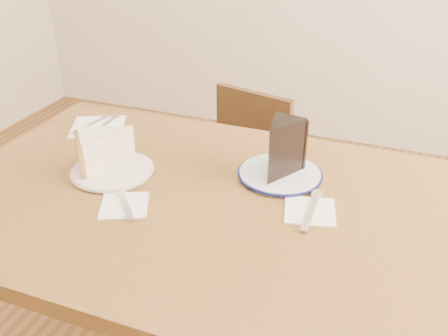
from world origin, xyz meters
TOP-DOWN VIEW (x-y plane):
  - table at (0.00, 0.00)m, footprint 1.20×0.80m
  - chair_far at (-0.12, 0.60)m, footprint 0.45×0.45m
  - plate_cream at (-0.24, 0.02)m, footprint 0.20×0.20m
  - plate_navy at (0.16, 0.16)m, footprint 0.20×0.20m
  - carrot_cake at (-0.25, 0.04)m, footprint 0.16×0.15m
  - chocolate_cake at (0.15, 0.14)m, footprint 0.10×0.13m
  - napkin_cream at (-0.13, -0.10)m, footprint 0.14×0.14m
  - napkin_navy at (0.26, 0.03)m, footprint 0.13×0.13m
  - napkin_spare at (-0.43, 0.24)m, footprint 0.20×0.20m
  - fork_cream at (-0.13, -0.09)m, footprint 0.11×0.11m
  - knife_navy at (0.26, 0.03)m, footprint 0.02×0.17m
  - fork_spare at (-0.41, 0.26)m, footprint 0.02×0.14m
  - knife_spare at (-0.45, 0.24)m, footprint 0.04×0.16m

SIDE VIEW (x-z plane):
  - chair_far at x=-0.12m, z-range 0.04..0.78m
  - table at x=0.00m, z-range 0.28..1.03m
  - napkin_cream at x=-0.13m, z-range 0.75..0.75m
  - napkin_navy at x=0.26m, z-range 0.75..0.75m
  - napkin_spare at x=-0.43m, z-range 0.75..0.75m
  - plate_cream at x=-0.24m, z-range 0.75..0.76m
  - plate_navy at x=0.16m, z-range 0.75..0.76m
  - fork_cream at x=-0.13m, z-range 0.75..0.76m
  - knife_navy at x=0.26m, z-range 0.75..0.76m
  - fork_spare at x=-0.41m, z-range 0.75..0.76m
  - knife_spare at x=-0.45m, z-range 0.75..0.76m
  - carrot_cake at x=-0.25m, z-range 0.76..0.85m
  - chocolate_cake at x=0.15m, z-range 0.76..0.89m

